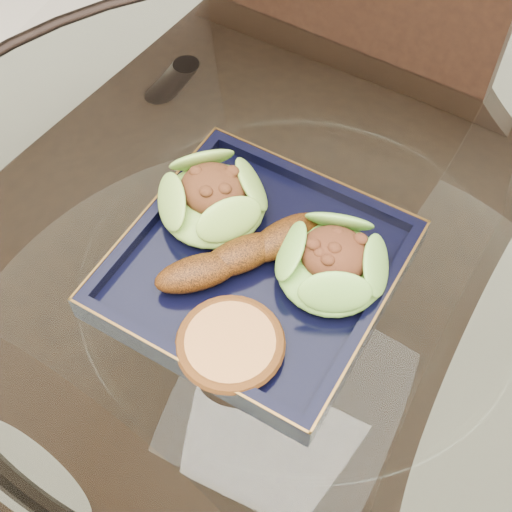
% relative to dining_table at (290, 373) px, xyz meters
% --- Properties ---
extents(ground, '(4.00, 4.00, 0.00)m').
position_rel_dining_table_xyz_m(ground, '(0.00, 0.00, -0.60)').
color(ground, silver).
rests_on(ground, ground).
extents(dining_table, '(1.13, 1.13, 0.77)m').
position_rel_dining_table_xyz_m(dining_table, '(0.00, 0.00, 0.00)').
color(dining_table, white).
rests_on(dining_table, ground).
extents(dining_chair, '(0.49, 0.49, 1.03)m').
position_rel_dining_table_xyz_m(dining_chair, '(-0.13, 0.29, -0.03)').
color(dining_chair, black).
rests_on(dining_chair, ground).
extents(navy_plate, '(0.29, 0.29, 0.02)m').
position_rel_dining_table_xyz_m(navy_plate, '(-0.05, 0.01, 0.17)').
color(navy_plate, black).
rests_on(navy_plate, dining_table).
extents(lettuce_wrap_left, '(0.15, 0.15, 0.04)m').
position_rel_dining_table_xyz_m(lettuce_wrap_left, '(-0.13, 0.06, 0.20)').
color(lettuce_wrap_left, '#60952B').
rests_on(lettuce_wrap_left, navy_plate).
extents(lettuce_wrap_right, '(0.12, 0.12, 0.04)m').
position_rel_dining_table_xyz_m(lettuce_wrap_right, '(0.02, 0.04, 0.20)').
color(lettuce_wrap_right, '#4E922A').
rests_on(lettuce_wrap_right, navy_plate).
extents(roasted_plantain, '(0.14, 0.16, 0.03)m').
position_rel_dining_table_xyz_m(roasted_plantain, '(-0.07, 0.01, 0.20)').
color(roasted_plantain, '#582909').
rests_on(roasted_plantain, navy_plate).
extents(crumb_patty, '(0.12, 0.12, 0.02)m').
position_rel_dining_table_xyz_m(crumb_patty, '(-0.04, -0.08, 0.19)').
color(crumb_patty, '#C68042').
rests_on(crumb_patty, navy_plate).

